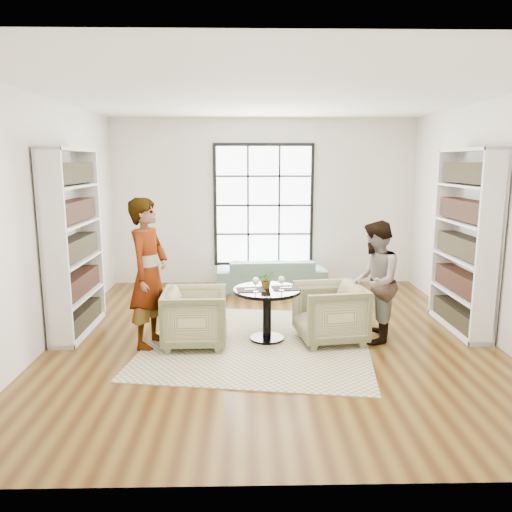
{
  "coord_description": "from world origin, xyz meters",
  "views": [
    {
      "loc": [
        -0.34,
        -6.13,
        2.23
      ],
      "look_at": [
        -0.19,
        0.4,
        0.99
      ],
      "focal_mm": 35.0,
      "sensor_mm": 36.0,
      "label": 1
    }
  ],
  "objects_px": {
    "person_left": "(149,273)",
    "person_right": "(375,282)",
    "pedestal_table": "(267,303)",
    "wine_glass_right": "(282,280)",
    "wine_glass_left": "(256,281)",
    "sofa": "(271,274)",
    "armchair_left": "(195,317)",
    "flower_centerpiece": "(267,280)",
    "armchair_right": "(330,313)"
  },
  "relations": [
    {
      "from": "person_left",
      "to": "person_right",
      "type": "relative_size",
      "value": 1.19
    },
    {
      "from": "pedestal_table",
      "to": "wine_glass_right",
      "type": "distance_m",
      "value": 0.38
    },
    {
      "from": "wine_glass_left",
      "to": "person_left",
      "type": "bearing_deg",
      "value": 179.62
    },
    {
      "from": "wine_glass_right",
      "to": "person_left",
      "type": "bearing_deg",
      "value": -178.47
    },
    {
      "from": "pedestal_table",
      "to": "person_left",
      "type": "bearing_deg",
      "value": -174.19
    },
    {
      "from": "pedestal_table",
      "to": "sofa",
      "type": "height_order",
      "value": "pedestal_table"
    },
    {
      "from": "armchair_left",
      "to": "wine_glass_left",
      "type": "relative_size",
      "value": 4.17
    },
    {
      "from": "pedestal_table",
      "to": "flower_centerpiece",
      "type": "height_order",
      "value": "flower_centerpiece"
    },
    {
      "from": "armchair_right",
      "to": "wine_glass_left",
      "type": "bearing_deg",
      "value": -91.41
    },
    {
      "from": "armchair_left",
      "to": "armchair_right",
      "type": "height_order",
      "value": "armchair_right"
    },
    {
      "from": "pedestal_table",
      "to": "person_left",
      "type": "height_order",
      "value": "person_left"
    },
    {
      "from": "person_right",
      "to": "flower_centerpiece",
      "type": "xyz_separation_m",
      "value": [
        -1.34,
        0.08,
        0.02
      ]
    },
    {
      "from": "armchair_right",
      "to": "person_right",
      "type": "relative_size",
      "value": 0.53
    },
    {
      "from": "armchair_left",
      "to": "wine_glass_right",
      "type": "distance_m",
      "value": 1.15
    },
    {
      "from": "person_left",
      "to": "wine_glass_right",
      "type": "bearing_deg",
      "value": -72.44
    },
    {
      "from": "pedestal_table",
      "to": "person_left",
      "type": "distance_m",
      "value": 1.5
    },
    {
      "from": "armchair_left",
      "to": "armchair_right",
      "type": "xyz_separation_m",
      "value": [
        1.67,
        0.1,
        0.01
      ]
    },
    {
      "from": "sofa",
      "to": "person_right",
      "type": "relative_size",
      "value": 1.25
    },
    {
      "from": "person_left",
      "to": "flower_centerpiece",
      "type": "relative_size",
      "value": 8.27
    },
    {
      "from": "sofa",
      "to": "flower_centerpiece",
      "type": "relative_size",
      "value": 8.64
    },
    {
      "from": "wine_glass_right",
      "to": "flower_centerpiece",
      "type": "relative_size",
      "value": 0.86
    },
    {
      "from": "armchair_left",
      "to": "person_left",
      "type": "height_order",
      "value": "person_left"
    },
    {
      "from": "armchair_right",
      "to": "wine_glass_right",
      "type": "xyz_separation_m",
      "value": [
        -0.61,
        -0.06,
        0.44
      ]
    },
    {
      "from": "armchair_left",
      "to": "pedestal_table",
      "type": "bearing_deg",
      "value": -82.29
    },
    {
      "from": "wine_glass_left",
      "to": "flower_centerpiece",
      "type": "height_order",
      "value": "flower_centerpiece"
    },
    {
      "from": "sofa",
      "to": "wine_glass_left",
      "type": "relative_size",
      "value": 10.15
    },
    {
      "from": "pedestal_table",
      "to": "person_right",
      "type": "xyz_separation_m",
      "value": [
        1.33,
        -0.04,
        0.27
      ]
    },
    {
      "from": "sofa",
      "to": "person_left",
      "type": "xyz_separation_m",
      "value": [
        -1.62,
        -2.7,
        0.63
      ]
    },
    {
      "from": "pedestal_table",
      "to": "armchair_left",
      "type": "distance_m",
      "value": 0.91
    },
    {
      "from": "armchair_right",
      "to": "person_right",
      "type": "xyz_separation_m",
      "value": [
        0.55,
        0.0,
        0.39
      ]
    },
    {
      "from": "pedestal_table",
      "to": "armchair_left",
      "type": "xyz_separation_m",
      "value": [
        -0.88,
        -0.15,
        -0.13
      ]
    },
    {
      "from": "wine_glass_right",
      "to": "armchair_right",
      "type": "bearing_deg",
      "value": 5.5
    },
    {
      "from": "wine_glass_right",
      "to": "flower_centerpiece",
      "type": "distance_m",
      "value": 0.23
    },
    {
      "from": "person_right",
      "to": "wine_glass_left",
      "type": "xyz_separation_m",
      "value": [
        -1.48,
        -0.11,
        0.04
      ]
    },
    {
      "from": "wine_glass_left",
      "to": "armchair_left",
      "type": "bearing_deg",
      "value": 179.34
    },
    {
      "from": "pedestal_table",
      "to": "armchair_right",
      "type": "height_order",
      "value": "armchair_right"
    },
    {
      "from": "armchair_right",
      "to": "person_left",
      "type": "relative_size",
      "value": 0.45
    },
    {
      "from": "person_right",
      "to": "wine_glass_left",
      "type": "distance_m",
      "value": 1.48
    },
    {
      "from": "armchair_left",
      "to": "flower_centerpiece",
      "type": "bearing_deg",
      "value": -80.13
    },
    {
      "from": "armchair_right",
      "to": "wine_glass_right",
      "type": "distance_m",
      "value": 0.75
    },
    {
      "from": "armchair_left",
      "to": "armchair_right",
      "type": "distance_m",
      "value": 1.67
    },
    {
      "from": "wine_glass_left",
      "to": "flower_centerpiece",
      "type": "bearing_deg",
      "value": 53.28
    },
    {
      "from": "armchair_left",
      "to": "person_left",
      "type": "xyz_separation_m",
      "value": [
        -0.55,
        0.0,
        0.55
      ]
    },
    {
      "from": "person_right",
      "to": "wine_glass_left",
      "type": "relative_size",
      "value": 8.14
    },
    {
      "from": "sofa",
      "to": "wine_glass_right",
      "type": "height_order",
      "value": "wine_glass_right"
    },
    {
      "from": "person_left",
      "to": "armchair_left",
      "type": "bearing_deg",
      "value": -73.97
    },
    {
      "from": "wine_glass_left",
      "to": "sofa",
      "type": "bearing_deg",
      "value": 83.11
    },
    {
      "from": "pedestal_table",
      "to": "person_right",
      "type": "distance_m",
      "value": 1.36
    },
    {
      "from": "sofa",
      "to": "armchair_right",
      "type": "relative_size",
      "value": 2.34
    },
    {
      "from": "armchair_left",
      "to": "wine_glass_left",
      "type": "bearing_deg",
      "value": -92.31
    }
  ]
}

